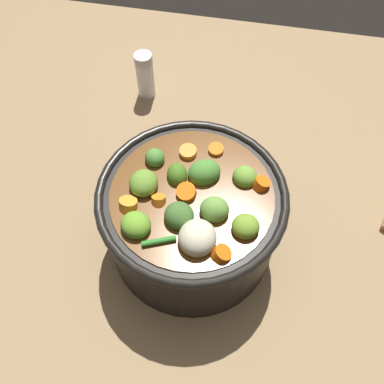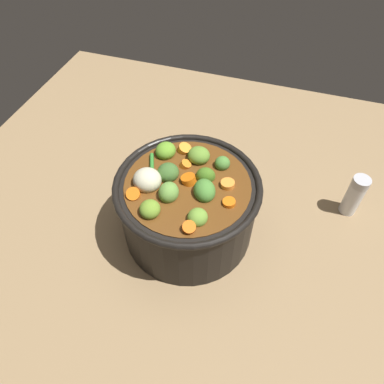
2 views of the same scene
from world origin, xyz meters
The scene contains 3 objects.
ground_plane centered at (0.00, 0.00, 0.00)m, with size 1.10×1.10×0.00m, color #8C704C.
cooking_pot centered at (0.00, 0.00, 0.07)m, with size 0.25×0.25×0.16m.
salt_shaker centered at (-0.29, -0.14, 0.05)m, with size 0.03×0.03×0.09m.
Camera 1 is at (0.30, 0.06, 0.61)m, focal length 41.04 mm.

